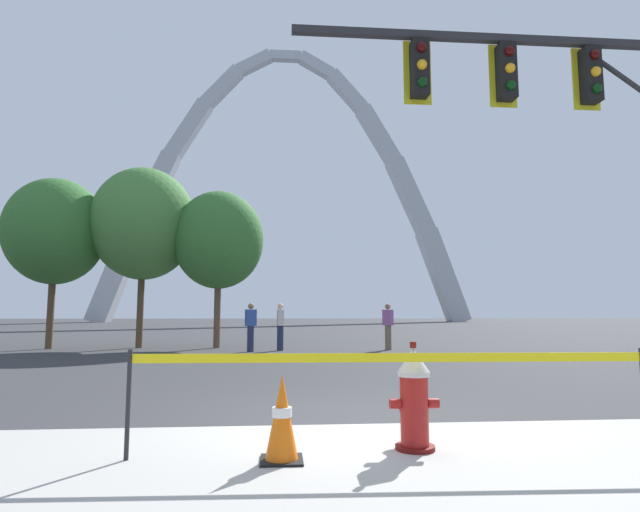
# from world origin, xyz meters

# --- Properties ---
(ground_plane) EXTENTS (240.00, 240.00, 0.00)m
(ground_plane) POSITION_xyz_m (0.00, 0.00, 0.00)
(ground_plane) COLOR #333335
(fire_hydrant) EXTENTS (0.46, 0.48, 0.99)m
(fire_hydrant) POSITION_xyz_m (0.52, -1.31, 0.47)
(fire_hydrant) COLOR #5E0F0D
(fire_hydrant) RESTS_ON ground
(caution_tape_barrier) EXTENTS (4.62, 0.21, 0.94)m
(caution_tape_barrier) POSITION_xyz_m (0.27, -1.54, 0.64)
(caution_tape_barrier) COLOR #232326
(caution_tape_barrier) RESTS_ON ground
(traffic_cone_by_hydrant) EXTENTS (0.36, 0.36, 0.73)m
(traffic_cone_by_hydrant) POSITION_xyz_m (-0.70, -1.59, 0.36)
(traffic_cone_by_hydrant) COLOR black
(traffic_cone_by_hydrant) RESTS_ON ground
(traffic_signal_gantry) EXTENTS (7.82, 0.44, 6.00)m
(traffic_signal_gantry) POSITION_xyz_m (4.64, 1.37, 4.40)
(traffic_signal_gantry) COLOR #232326
(traffic_signal_gantry) RESTS_ON ground
(monument_arch) EXTENTS (55.59, 2.89, 42.11)m
(monument_arch) POSITION_xyz_m (0.00, 69.58, 18.65)
(monument_arch) COLOR #B2B5BC
(monument_arch) RESTS_ON ground
(tree_far_left) EXTENTS (3.52, 3.52, 6.15)m
(tree_far_left) POSITION_xyz_m (-8.86, 13.03, 4.21)
(tree_far_left) COLOR brown
(tree_far_left) RESTS_ON ground
(tree_left_mid) EXTENTS (3.83, 3.83, 6.71)m
(tree_left_mid) POSITION_xyz_m (-5.81, 13.35, 4.59)
(tree_left_mid) COLOR brown
(tree_left_mid) RESTS_ON ground
(tree_center_left) EXTENTS (3.32, 3.32, 5.81)m
(tree_center_left) POSITION_xyz_m (-2.98, 13.08, 3.97)
(tree_center_left) COLOR brown
(tree_center_left) RESTS_ON ground
(pedestrian_walking_left) EXTENTS (0.24, 0.36, 1.59)m
(pedestrian_walking_left) POSITION_xyz_m (-0.67, 11.52, 0.82)
(pedestrian_walking_left) COLOR #232847
(pedestrian_walking_left) RESTS_ON ground
(pedestrian_standing_center) EXTENTS (0.39, 0.33, 1.59)m
(pedestrian_standing_center) POSITION_xyz_m (-1.65, 11.06, 0.82)
(pedestrian_standing_center) COLOR #232847
(pedestrian_standing_center) RESTS_ON ground
(pedestrian_walking_right) EXTENTS (0.37, 0.39, 1.59)m
(pedestrian_walking_right) POSITION_xyz_m (3.05, 11.56, 0.82)
(pedestrian_walking_right) COLOR brown
(pedestrian_walking_right) RESTS_ON ground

